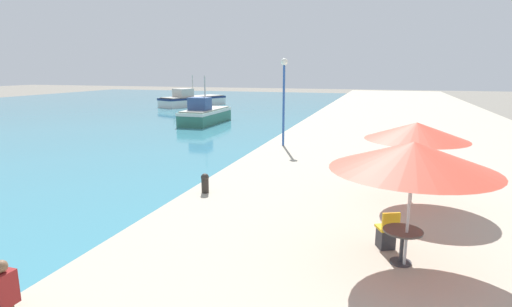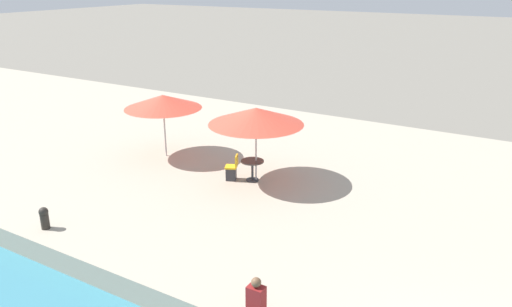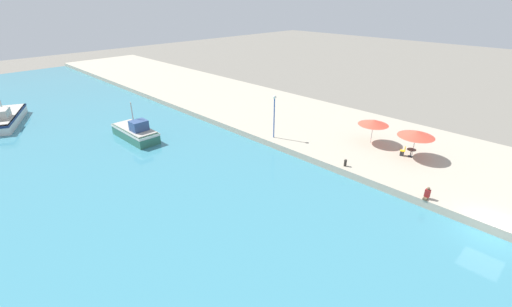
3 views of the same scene
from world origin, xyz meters
The scene contains 11 objects.
ground_plane centered at (0.00, 0.00, 0.00)m, with size 200.00×200.00×0.00m, color slate.
quay_promenade centered at (8.00, 37.00, 0.34)m, with size 16.00×90.00×0.69m.
fishing_boat_near centered at (-8.75, 31.82, 0.86)m, with size 2.47×6.48×4.12m.
fishing_boat_mid centered at (-17.78, 47.32, 0.83)m, with size 6.32×9.56×3.97m.
cafe_umbrella_pink centered at (6.72, 8.20, 3.02)m, with size 3.23×3.23×2.62m.
cafe_umbrella_white centered at (7.08, 12.56, 2.89)m, with size 2.98×2.98×2.47m.
cafe_table centered at (6.65, 8.30, 1.22)m, with size 0.80×0.80×0.74m.
cafe_chair_left centered at (6.35, 8.96, 1.01)m, with size 0.54×0.56×0.91m.
person_at_quay centered at (0.30, 4.42, 1.11)m, with size 0.52×0.36×0.96m.
mooring_bollard centered at (0.66, 11.54, 1.04)m, with size 0.26×0.26×0.65m.
lamppost centered at (1.09, 20.48, 3.78)m, with size 0.36×0.36×4.56m.
Camera 3 is at (-23.82, -2.01, 14.46)m, focal length 24.00 mm.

